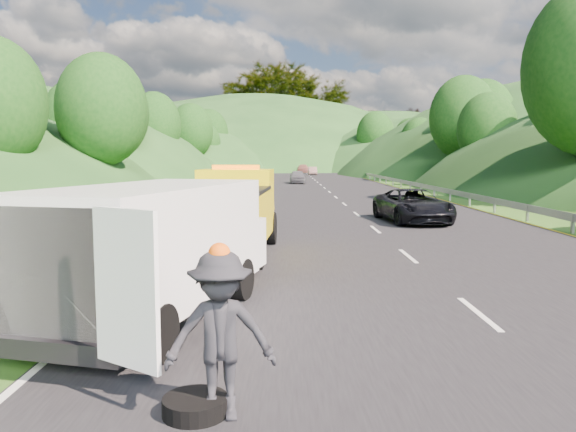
{
  "coord_description": "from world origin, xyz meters",
  "views": [
    {
      "loc": [
        -0.51,
        -12.01,
        2.87
      ],
      "look_at": [
        -0.48,
        2.93,
        1.3
      ],
      "focal_mm": 35.0,
      "sensor_mm": 36.0,
      "label": 1
    }
  ],
  "objects_px": {
    "worker": "(222,420)",
    "woman": "(149,294)",
    "suitcase": "(82,279)",
    "passing_suv": "(412,222)",
    "spare_tire": "(195,416)",
    "child": "(238,284)",
    "white_van": "(156,245)",
    "tow_truck": "(231,211)"
  },
  "relations": [
    {
      "from": "worker",
      "to": "woman",
      "type": "bearing_deg",
      "value": 103.38
    },
    {
      "from": "suitcase",
      "to": "passing_suv",
      "type": "height_order",
      "value": "passing_suv"
    },
    {
      "from": "spare_tire",
      "to": "woman",
      "type": "bearing_deg",
      "value": 108.48
    },
    {
      "from": "child",
      "to": "woman",
      "type": "bearing_deg",
      "value": -125.31
    },
    {
      "from": "white_van",
      "to": "suitcase",
      "type": "xyz_separation_m",
      "value": [
        -2.12,
        2.15,
        -1.09
      ]
    },
    {
      "from": "passing_suv",
      "to": "child",
      "type": "bearing_deg",
      "value": -125.46
    },
    {
      "from": "white_van",
      "to": "spare_tire",
      "type": "relative_size",
      "value": 9.91
    },
    {
      "from": "child",
      "to": "spare_tire",
      "type": "height_order",
      "value": "child"
    },
    {
      "from": "woman",
      "to": "worker",
      "type": "height_order",
      "value": "worker"
    },
    {
      "from": "child",
      "to": "worker",
      "type": "distance_m",
      "value": 6.63
    },
    {
      "from": "child",
      "to": "spare_tire",
      "type": "xyz_separation_m",
      "value": [
        0.09,
        -6.53,
        0.0
      ]
    },
    {
      "from": "woman",
      "to": "spare_tire",
      "type": "height_order",
      "value": "woman"
    },
    {
      "from": "tow_truck",
      "to": "worker",
      "type": "height_order",
      "value": "tow_truck"
    },
    {
      "from": "tow_truck",
      "to": "suitcase",
      "type": "relative_size",
      "value": 11.64
    },
    {
      "from": "child",
      "to": "suitcase",
      "type": "bearing_deg",
      "value": -139.83
    },
    {
      "from": "woman",
      "to": "passing_suv",
      "type": "bearing_deg",
      "value": -40.26
    },
    {
      "from": "child",
      "to": "passing_suv",
      "type": "height_order",
      "value": "passing_suv"
    },
    {
      "from": "spare_tire",
      "to": "passing_suv",
      "type": "distance_m",
      "value": 19.77
    },
    {
      "from": "child",
      "to": "white_van",
      "type": "bearing_deg",
      "value": -84.0
    },
    {
      "from": "woman",
      "to": "suitcase",
      "type": "bearing_deg",
      "value": 75.13
    },
    {
      "from": "tow_truck",
      "to": "white_van",
      "type": "relative_size",
      "value": 0.86
    },
    {
      "from": "child",
      "to": "suitcase",
      "type": "distance_m",
      "value": 3.38
    },
    {
      "from": "tow_truck",
      "to": "white_van",
      "type": "distance_m",
      "value": 6.75
    },
    {
      "from": "tow_truck",
      "to": "woman",
      "type": "relative_size",
      "value": 3.42
    },
    {
      "from": "worker",
      "to": "passing_suv",
      "type": "distance_m",
      "value": 19.75
    },
    {
      "from": "white_van",
      "to": "passing_suv",
      "type": "xyz_separation_m",
      "value": [
        7.83,
        14.95,
        -1.35
      ]
    },
    {
      "from": "white_van",
      "to": "child",
      "type": "distance_m",
      "value": 3.36
    },
    {
      "from": "white_van",
      "to": "woman",
      "type": "relative_size",
      "value": 3.96
    },
    {
      "from": "tow_truck",
      "to": "child",
      "type": "distance_m",
      "value": 4.12
    },
    {
      "from": "tow_truck",
      "to": "child",
      "type": "relative_size",
      "value": 6.09
    },
    {
      "from": "tow_truck",
      "to": "white_van",
      "type": "height_order",
      "value": "tow_truck"
    },
    {
      "from": "white_van",
      "to": "suitcase",
      "type": "distance_m",
      "value": 3.21
    },
    {
      "from": "white_van",
      "to": "spare_tire",
      "type": "height_order",
      "value": "white_van"
    },
    {
      "from": "woman",
      "to": "suitcase",
      "type": "height_order",
      "value": "woman"
    },
    {
      "from": "tow_truck",
      "to": "spare_tire",
      "type": "distance_m",
      "value": 10.51
    },
    {
      "from": "suitcase",
      "to": "passing_suv",
      "type": "bearing_deg",
      "value": 52.11
    },
    {
      "from": "woman",
      "to": "spare_tire",
      "type": "distance_m",
      "value": 5.95
    },
    {
      "from": "worker",
      "to": "tow_truck",
      "type": "bearing_deg",
      "value": 87.55
    },
    {
      "from": "passing_suv",
      "to": "woman",
      "type": "bearing_deg",
      "value": -129.71
    },
    {
      "from": "tow_truck",
      "to": "woman",
      "type": "height_order",
      "value": "tow_truck"
    },
    {
      "from": "worker",
      "to": "white_van",
      "type": "bearing_deg",
      "value": 104.94
    },
    {
      "from": "worker",
      "to": "spare_tire",
      "type": "relative_size",
      "value": 2.54
    }
  ]
}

